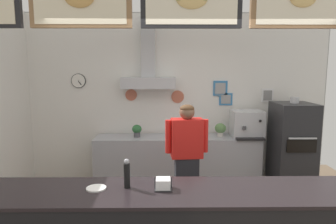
# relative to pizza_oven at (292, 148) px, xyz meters

# --- Properties ---
(back_wall_assembly) EXTENTS (5.49, 3.00, 3.06)m
(back_wall_assembly) POSITION_rel_pizza_oven_xyz_m (-1.93, 0.52, 0.87)
(back_wall_assembly) COLOR #9E9E99
(back_wall_assembly) RESTS_ON ground_plane
(back_prep_counter) EXTENTS (2.87, 0.56, 0.89)m
(back_prep_counter) POSITION_rel_pizza_oven_xyz_m (-1.91, 0.29, -0.32)
(back_prep_counter) COLOR #A3A5AD
(back_prep_counter) RESTS_ON ground_plane
(pizza_oven) EXTENTS (0.62, 0.72, 1.61)m
(pizza_oven) POSITION_rel_pizza_oven_xyz_m (0.00, 0.00, 0.00)
(pizza_oven) COLOR #232326
(pizza_oven) RESTS_ON ground_plane
(shop_worker) EXTENTS (0.57, 0.25, 1.61)m
(shop_worker) POSITION_rel_pizza_oven_xyz_m (-1.84, -1.01, 0.11)
(shop_worker) COLOR #232328
(shop_worker) RESTS_ON ground_plane
(espresso_machine) EXTENTS (0.53, 0.50, 0.46)m
(espresso_machine) POSITION_rel_pizza_oven_xyz_m (-0.69, 0.27, 0.35)
(espresso_machine) COLOR silver
(espresso_machine) RESTS_ON back_prep_counter
(potted_basil) EXTENTS (0.17, 0.17, 0.22)m
(potted_basil) POSITION_rel_pizza_oven_xyz_m (-2.62, 0.27, 0.25)
(potted_basil) COLOR #4C4C51
(potted_basil) RESTS_ON back_prep_counter
(potted_rosemary) EXTENTS (0.20, 0.20, 0.23)m
(potted_rosemary) POSITION_rel_pizza_oven_xyz_m (-1.15, 0.32, 0.26)
(potted_rosemary) COLOR beige
(potted_rosemary) RESTS_ON back_prep_counter
(condiment_plate) EXTENTS (0.17, 0.17, 0.01)m
(condiment_plate) POSITION_rel_pizza_oven_xyz_m (-2.74, -2.36, 0.28)
(condiment_plate) COLOR white
(condiment_plate) RESTS_ON service_counter
(pepper_grinder) EXTENTS (0.05, 0.05, 0.26)m
(pepper_grinder) POSITION_rel_pizza_oven_xyz_m (-2.47, -2.34, 0.40)
(pepper_grinder) COLOR black
(pepper_grinder) RESTS_ON service_counter
(napkin_holder) EXTENTS (0.15, 0.15, 0.11)m
(napkin_holder) POSITION_rel_pizza_oven_xyz_m (-2.15, -2.37, 0.31)
(napkin_holder) COLOR #262628
(napkin_holder) RESTS_ON service_counter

